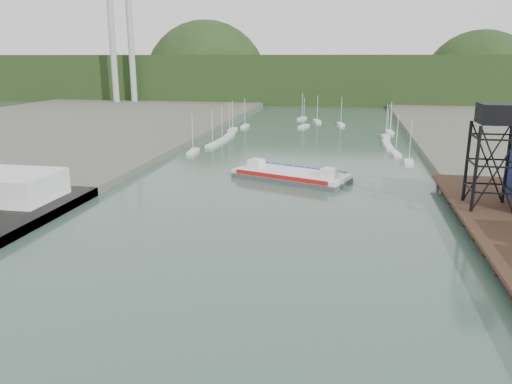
% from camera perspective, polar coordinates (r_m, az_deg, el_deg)
% --- Properties ---
extents(white_shed, '(18.00, 12.00, 4.50)m').
position_cam_1_polar(white_shed, '(94.41, -27.03, 0.65)').
color(white_shed, silver).
rests_on(white_shed, west_quay).
extents(lift_tower, '(6.50, 6.50, 16.00)m').
position_cam_1_polar(lift_tower, '(83.61, 25.90, 7.37)').
color(lift_tower, black).
rests_on(lift_tower, east_pier).
extents(marina_sailboats, '(57.71, 92.65, 0.90)m').
position_cam_1_polar(marina_sailboats, '(163.02, 5.91, 6.46)').
color(marina_sailboats, silver).
rests_on(marina_sailboats, ground).
extents(smokestacks, '(11.20, 8.20, 60.00)m').
position_cam_1_polar(smokestacks, '(281.21, -15.06, 15.73)').
color(smokestacks, '#9C9C97').
rests_on(smokestacks, ground).
extents(distant_hills, '(500.00, 120.00, 80.00)m').
position_cam_1_polar(distant_hills, '(324.30, 7.73, 12.48)').
color(distant_hills, black).
rests_on(distant_hills, ground).
extents(chain_ferry, '(25.62, 17.45, 3.43)m').
position_cam_1_polar(chain_ferry, '(104.48, 4.02, 1.95)').
color(chain_ferry, '#454547').
rests_on(chain_ferry, ground).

